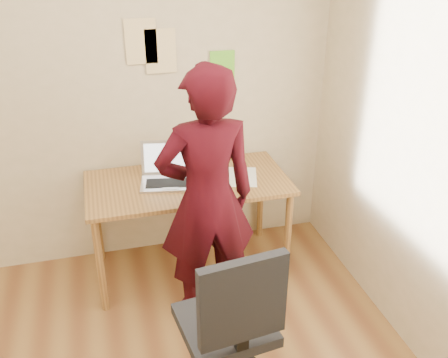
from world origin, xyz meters
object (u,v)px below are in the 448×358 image
object	(u,v)px
desk	(188,192)
person	(207,199)
laptop	(167,174)
phone	(216,189)
office_chair	(230,338)

from	to	relation	value
desk	person	size ratio (longest dim) A/B	0.83
laptop	phone	size ratio (longest dim) A/B	3.00
desk	phone	size ratio (longest dim) A/B	10.42
laptop	office_chair	world-z (taller)	office_chair
desk	person	world-z (taller)	person
phone	person	world-z (taller)	person
laptop	person	xyz separation A→B (m)	(0.17, -0.51, 0.05)
desk	laptop	bearing A→B (deg)	163.25
phone	office_chair	distance (m)	1.10
desk	person	distance (m)	0.51
desk	phone	xyz separation A→B (m)	(0.16, -0.17, 0.09)
desk	person	bearing A→B (deg)	-86.26
person	phone	bearing A→B (deg)	-115.39
desk	person	xyz separation A→B (m)	(0.03, -0.47, 0.19)
person	laptop	bearing A→B (deg)	-73.42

